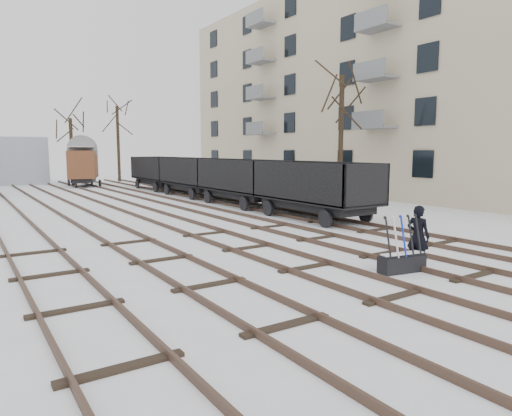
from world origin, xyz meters
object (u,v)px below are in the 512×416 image
Objects in this scene: worker at (418,236)px; box_van_wagon at (83,163)px; freight_wagon_a at (314,197)px; ground_frame at (402,262)px.

box_van_wagon reaches higher than worker.
box_van_wagon reaches higher than freight_wagon_a.
freight_wagon_a is (3.44, 8.31, 0.16)m from worker.
freight_wagon_a is (4.19, 8.41, 0.73)m from ground_frame.
worker is 0.34× the size of box_van_wagon.
freight_wagon_a reaches higher than worker.
ground_frame is 0.95m from worker.
box_van_wagon is (-0.19, 34.62, 1.75)m from ground_frame.
box_van_wagon is at bearing 100.03° from ground_frame.
box_van_wagon is at bearing 99.47° from freight_wagon_a.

